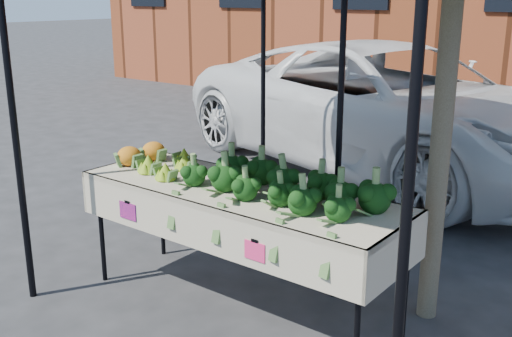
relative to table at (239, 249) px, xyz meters
name	(u,v)px	position (x,y,z in m)	size (l,w,h in m)	color
ground	(254,318)	(0.19, -0.06, -0.45)	(90.00, 90.00, 0.00)	#29292B
table	(239,249)	(0.00, 0.00, 0.00)	(2.41, 0.82, 0.90)	beige
canopy	(304,110)	(0.11, 0.64, 0.92)	(3.16, 3.16, 2.74)	black
broccoli_heap	(279,180)	(0.33, 0.03, 0.57)	(1.45, 0.55, 0.24)	black
romanesco_cluster	(172,159)	(-0.66, 0.04, 0.54)	(0.42, 0.56, 0.19)	#96BA29
cauliflower_pair	(142,152)	(-1.03, 0.07, 0.53)	(0.22, 0.42, 0.17)	orange
street_tree	(450,35)	(1.12, 0.72, 1.49)	(1.97, 1.97, 3.88)	#1E4C14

